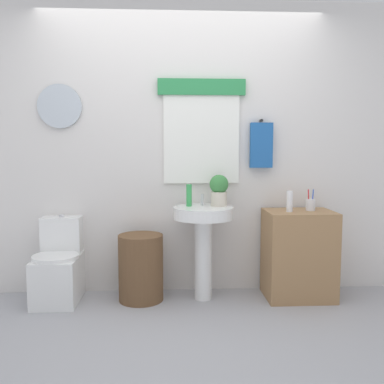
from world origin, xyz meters
The scene contains 11 objects.
ground_plane centered at (0.00, 0.00, 0.00)m, with size 8.00×8.00×0.00m, color #A3A3A8.
back_wall centered at (0.00, 1.15, 1.30)m, with size 4.40×0.18×2.60m.
toilet centered at (-1.06, 0.88, 0.28)m, with size 0.38×0.51×0.72m.
laundry_hamper centered at (-0.36, 0.85, 0.29)m, with size 0.38×0.38×0.57m, color brown.
pedestal_sink centered at (0.18, 0.85, 0.60)m, with size 0.51×0.51×0.81m.
faucet centered at (0.18, 0.97, 0.86)m, with size 0.03×0.03×0.10m, color silver.
wooden_cabinet centered at (1.01, 0.85, 0.38)m, with size 0.58×0.44×0.77m, color #9E754C.
soap_bottle centered at (0.06, 0.90, 0.90)m, with size 0.05×0.05×0.19m, color green.
potted_plant centered at (0.32, 0.91, 0.95)m, with size 0.16×0.16×0.27m.
lotion_bottle centered at (0.91, 0.81, 0.85)m, with size 0.05×0.05×0.18m, color white.
toothbrush_cup centered at (1.12, 0.87, 0.82)m, with size 0.08×0.08×0.19m.
Camera 1 is at (-0.11, -2.69, 1.30)m, focal length 39.31 mm.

